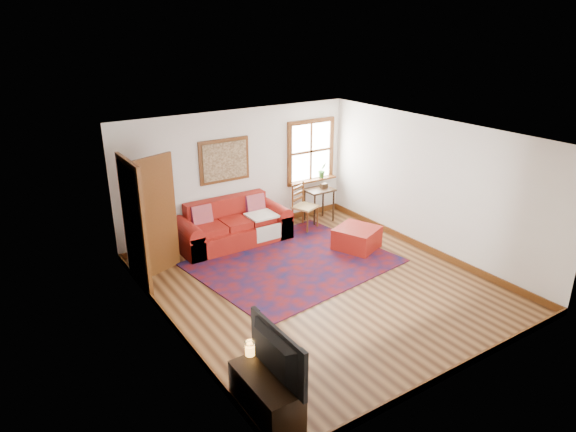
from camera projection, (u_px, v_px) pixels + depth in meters
ground at (319, 285)px, 8.45m from camera, size 5.50×5.50×0.00m
room_envelope at (321, 190)px, 7.87m from camera, size 5.04×5.54×2.52m
window at (312, 158)px, 11.00m from camera, size 1.18×0.20×1.38m
doorway at (146, 219)px, 8.33m from camera, size 0.89×1.08×2.14m
framed_artwork at (225, 161)px, 9.85m from camera, size 1.05×0.07×0.85m
persian_rug at (293, 262)px, 9.21m from camera, size 3.60×3.03×0.02m
red_leather_sofa at (233, 229)px, 9.97m from camera, size 2.18×0.90×0.85m
red_ottoman at (357, 238)px, 9.73m from camera, size 0.95×0.95×0.42m
side_table at (319, 195)px, 10.93m from camera, size 0.60×0.45×0.72m
ladder_back_chair at (303, 204)px, 10.57m from camera, size 0.57×0.56×0.96m
media_cabinet at (266, 397)px, 5.58m from camera, size 0.43×0.95×0.52m
television at (269, 356)px, 5.35m from camera, size 0.14×1.04×0.60m
candle_hurricane at (250, 349)px, 5.81m from camera, size 0.12×0.12×0.18m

